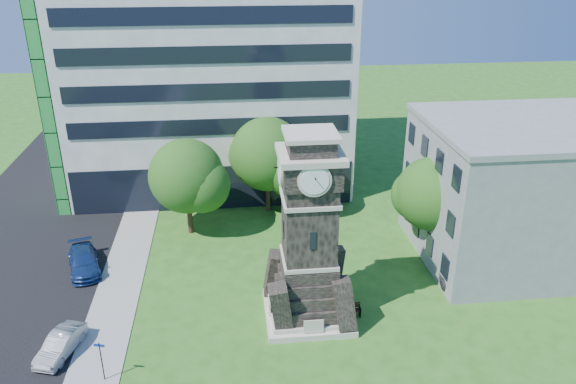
{
  "coord_description": "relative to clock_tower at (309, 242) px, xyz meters",
  "views": [
    {
      "loc": [
        -1.48,
        -27.34,
        21.76
      ],
      "look_at": [
        2.18,
        6.06,
        6.83
      ],
      "focal_mm": 35.0,
      "sensor_mm": 36.0,
      "label": 1
    }
  ],
  "objects": [
    {
      "name": "park_bench",
      "position": [
        2.44,
        -0.46,
        -4.8
      ],
      "size": [
        1.77,
        0.47,
        0.91
      ],
      "rotation": [
        0.0,
        0.0,
        0.02
      ],
      "color": "black",
      "rests_on": "ground"
    },
    {
      "name": "office_tall",
      "position": [
        -6.2,
        23.84,
        8.94
      ],
      "size": [
        26.2,
        15.11,
        28.6
      ],
      "color": "white",
      "rests_on": "ground"
    },
    {
      "name": "tree_nw",
      "position": [
        -7.89,
        12.1,
        -0.48
      ],
      "size": [
        6.53,
        5.93,
        7.97
      ],
      "rotation": [
        0.0,
        0.0,
        0.32
      ],
      "color": "#332114",
      "rests_on": "ground"
    },
    {
      "name": "tree_ne",
      "position": [
        1.01,
        14.69,
        -0.92
      ],
      "size": [
        6.26,
        5.69,
        7.39
      ],
      "rotation": [
        0.0,
        0.0,
        0.35
      ],
      "color": "#332114",
      "rests_on": "ground"
    },
    {
      "name": "car_east_lot",
      "position": [
        12.0,
        1.66,
        -4.55
      ],
      "size": [
        5.66,
        3.61,
        1.46
      ],
      "primitive_type": "imported",
      "rotation": [
        0.0,
        0.0,
        1.33
      ],
      "color": "#46454A",
      "rests_on": "ground"
    },
    {
      "name": "ground",
      "position": [
        -3.0,
        -2.0,
        -5.28
      ],
      "size": [
        160.0,
        160.0,
        0.0
      ],
      "primitive_type": "plane",
      "color": "#2A5D1A",
      "rests_on": "ground"
    },
    {
      "name": "car_street_north",
      "position": [
        -15.36,
        7.06,
        -4.56
      ],
      "size": [
        3.35,
        5.34,
        1.44
      ],
      "primitive_type": "imported",
      "rotation": [
        0.0,
        0.0,
        0.29
      ],
      "color": "navy",
      "rests_on": "ground"
    },
    {
      "name": "sidewalk",
      "position": [
        -12.5,
        3.0,
        -5.25
      ],
      "size": [
        3.0,
        70.0,
        0.06
      ],
      "primitive_type": "cube",
      "color": "gray",
      "rests_on": "ground"
    },
    {
      "name": "car_street_mid",
      "position": [
        -14.68,
        -2.16,
        -4.65
      ],
      "size": [
        2.42,
        4.08,
        1.27
      ],
      "primitive_type": "imported",
      "rotation": [
        0.0,
        0.0,
        -0.3
      ],
      "color": "gray",
      "rests_on": "ground"
    },
    {
      "name": "tree_nc",
      "position": [
        -1.24,
        15.62,
        -0.2
      ],
      "size": [
        6.98,
        6.35,
        8.47
      ],
      "rotation": [
        0.0,
        0.0,
        0.37
      ],
      "color": "#332114",
      "rests_on": "ground"
    },
    {
      "name": "street_sign",
      "position": [
        -11.81,
        -4.66,
        -3.72
      ],
      "size": [
        0.6,
        0.06,
        2.5
      ],
      "rotation": [
        0.0,
        0.0,
        -0.26
      ],
      "color": "black",
      "rests_on": "ground"
    },
    {
      "name": "tree_east",
      "position": [
        10.0,
        6.12,
        -0.23
      ],
      "size": [
        5.96,
        5.42,
        7.97
      ],
      "rotation": [
        0.0,
        0.0,
        0.02
      ],
      "color": "#332114",
      "rests_on": "ground"
    },
    {
      "name": "clock_tower",
      "position": [
        0.0,
        0.0,
        0.0
      ],
      "size": [
        5.4,
        5.4,
        12.22
      ],
      "color": "beige",
      "rests_on": "ground"
    },
    {
      "name": "office_low",
      "position": [
        16.97,
        6.0,
        -0.07
      ],
      "size": [
        15.2,
        12.2,
        10.4
      ],
      "color": "gray",
      "rests_on": "ground"
    }
  ]
}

